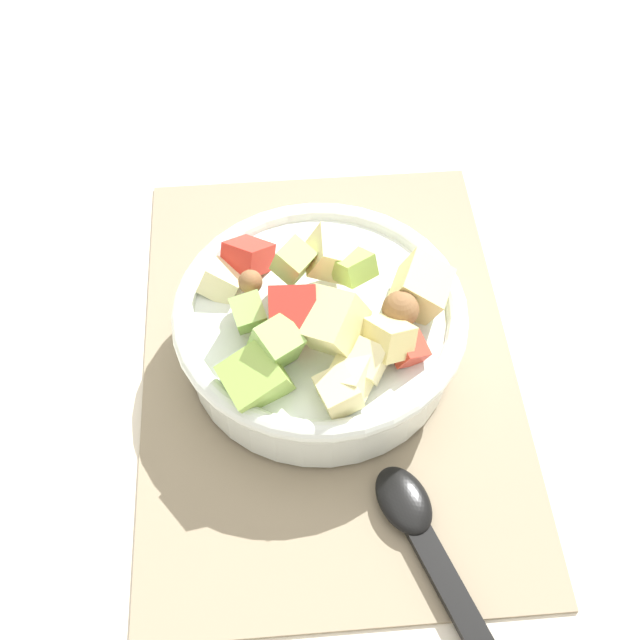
{
  "coord_description": "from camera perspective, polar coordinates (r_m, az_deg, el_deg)",
  "views": [
    {
      "loc": [
        -0.38,
        0.04,
        0.57
      ],
      "look_at": [
        0.01,
        0.01,
        0.05
      ],
      "focal_mm": 47.04,
      "sensor_mm": 36.0,
      "label": 1
    }
  ],
  "objects": [
    {
      "name": "salad_bowl",
      "position": [
        0.66,
        0.02,
        -0.39
      ],
      "size": [
        0.23,
        0.23,
        0.11
      ],
      "color": "white",
      "rests_on": "placemat"
    },
    {
      "name": "ground_plane",
      "position": [
        0.69,
        0.58,
        -2.98
      ],
      "size": [
        2.4,
        2.4,
        0.0
      ],
      "primitive_type": "plane",
      "color": "silver"
    },
    {
      "name": "serving_spoon",
      "position": [
        0.6,
        7.83,
        -15.83
      ],
      "size": [
        0.22,
        0.1,
        0.01
      ],
      "color": "black",
      "rests_on": "placemat"
    },
    {
      "name": "placemat",
      "position": [
        0.69,
        0.58,
        -2.84
      ],
      "size": [
        0.43,
        0.3,
        0.01
      ],
      "primitive_type": "cube",
      "color": "gray",
      "rests_on": "ground_plane"
    }
  ]
}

